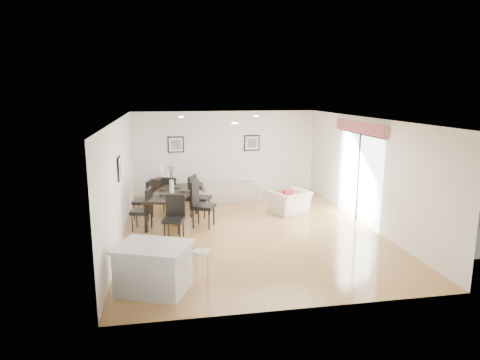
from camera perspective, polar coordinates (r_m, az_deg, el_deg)
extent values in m
plane|color=#B38649|center=(10.59, 1.14, -6.56)|extent=(8.00, 8.00, 0.00)
cube|color=white|center=(14.14, -2.02, 3.70)|extent=(6.00, 0.04, 2.70)
cube|color=white|center=(6.49, 8.16, -6.09)|extent=(6.00, 0.04, 2.70)
cube|color=white|center=(10.10, -15.75, 0.02)|extent=(0.04, 8.00, 2.70)
cube|color=white|center=(11.22, 16.37, 1.12)|extent=(0.04, 8.00, 2.70)
cube|color=white|center=(10.07, 1.20, 8.18)|extent=(6.00, 8.00, 0.02)
imported|color=#A09582|center=(13.16, -1.97, -1.50)|extent=(2.30, 1.35, 0.63)
imported|color=beige|center=(11.93, 6.66, -2.95)|extent=(1.23, 1.17, 0.63)
imported|color=#2F5223|center=(12.22, 28.28, -3.96)|extent=(0.72, 0.68, 0.63)
imported|color=#2F5223|center=(14.21, 23.81, -1.31)|extent=(0.46, 0.46, 0.73)
cube|color=black|center=(11.04, -9.05, -1.87)|extent=(1.47, 2.08, 0.06)
cylinder|color=black|center=(10.46, -12.50, -5.00)|extent=(0.07, 0.07, 0.72)
cylinder|color=black|center=(12.07, -9.68, -2.65)|extent=(0.07, 0.07, 0.72)
cylinder|color=black|center=(10.22, -8.17, -5.25)|extent=(0.07, 0.07, 0.72)
cylinder|color=black|center=(11.86, -5.89, -2.80)|extent=(0.07, 0.07, 0.72)
cube|color=black|center=(10.67, -13.00, -4.11)|extent=(0.57, 0.57, 0.08)
cube|color=black|center=(10.54, -12.02, -2.60)|extent=(0.17, 0.47, 0.56)
cylinder|color=black|center=(10.96, -13.59, -5.09)|extent=(0.04, 0.04, 0.43)
cylinder|color=black|center=(10.86, -11.74, -5.17)|extent=(0.04, 0.04, 0.43)
cylinder|color=black|center=(10.63, -14.17, -5.65)|extent=(0.04, 0.04, 0.43)
cylinder|color=black|center=(10.52, -12.26, -5.74)|extent=(0.04, 0.04, 0.43)
cube|color=black|center=(11.58, -12.80, -2.83)|extent=(0.59, 0.59, 0.08)
cube|color=black|center=(11.44, -11.89, -1.43)|extent=(0.19, 0.47, 0.56)
cylinder|color=black|center=(11.87, -13.29, -3.77)|extent=(0.04, 0.04, 0.43)
cylinder|color=black|center=(11.76, -11.59, -3.85)|extent=(0.04, 0.04, 0.43)
cylinder|color=black|center=(11.54, -13.91, -4.25)|extent=(0.04, 0.04, 0.43)
cylinder|color=black|center=(11.42, -12.17, -4.34)|extent=(0.04, 0.04, 0.43)
cube|color=black|center=(10.68, -4.90, -3.53)|extent=(0.69, 0.69, 0.09)
cube|color=black|center=(10.67, -6.08, -1.75)|extent=(0.27, 0.50, 0.62)
cylinder|color=black|center=(10.51, -4.16, -5.37)|extent=(0.04, 0.04, 0.48)
cylinder|color=black|center=(10.64, -6.26, -5.21)|extent=(0.04, 0.04, 0.48)
cylinder|color=black|center=(10.88, -3.51, -4.76)|extent=(0.04, 0.04, 0.48)
cylinder|color=black|center=(11.01, -5.55, -4.61)|extent=(0.04, 0.04, 0.48)
cube|color=black|center=(11.60, -5.33, -2.44)|extent=(0.66, 0.66, 0.09)
cube|color=black|center=(11.60, -6.35, -0.87)|extent=(0.28, 0.47, 0.59)
cylinder|color=black|center=(11.42, -4.75, -4.05)|extent=(0.04, 0.04, 0.45)
cylinder|color=black|center=(11.56, -6.55, -3.89)|extent=(0.04, 0.04, 0.45)
cylinder|color=black|center=(11.77, -4.08, -3.56)|extent=(0.04, 0.04, 0.45)
cylinder|color=black|center=(11.91, -5.84, -3.41)|extent=(0.04, 0.04, 0.45)
cube|color=black|center=(9.91, -8.83, -5.28)|extent=(0.55, 0.55, 0.08)
cube|color=black|center=(10.01, -8.60, -3.41)|extent=(0.45, 0.18, 0.54)
cylinder|color=black|center=(9.86, -10.03, -6.89)|extent=(0.04, 0.04, 0.41)
cylinder|color=black|center=(10.18, -9.50, -6.27)|extent=(0.04, 0.04, 0.41)
cylinder|color=black|center=(9.78, -8.04, -6.99)|extent=(0.04, 0.04, 0.41)
cylinder|color=black|center=(10.10, -7.56, -6.36)|extent=(0.04, 0.04, 0.41)
cube|color=black|center=(12.34, -9.14, -1.95)|extent=(0.57, 0.57, 0.08)
cube|color=black|center=(12.10, -9.50, -0.88)|extent=(0.43, 0.22, 0.52)
cylinder|color=black|center=(12.49, -8.08, -2.87)|extent=(0.03, 0.03, 0.40)
cylinder|color=black|center=(12.18, -8.64, -3.27)|extent=(0.03, 0.03, 0.40)
cylinder|color=black|center=(12.61, -9.55, -2.78)|extent=(0.03, 0.03, 0.40)
cylinder|color=black|center=(12.30, -10.13, -3.16)|extent=(0.03, 0.03, 0.40)
cylinder|color=white|center=(11.00, -9.08, -0.86)|extent=(0.12, 0.12, 0.34)
cylinder|color=#2F2015|center=(11.04, -7.55, -1.64)|extent=(0.33, 0.33, 0.01)
cylinder|color=black|center=(11.03, -7.55, -1.49)|extent=(0.17, 0.17, 0.05)
cylinder|color=#2F2015|center=(11.53, -8.67, -1.10)|extent=(0.33, 0.33, 0.01)
cylinder|color=black|center=(11.52, -8.67, -0.96)|extent=(0.17, 0.17, 0.05)
cylinder|color=#2F2015|center=(11.34, -10.28, -1.37)|extent=(0.33, 0.33, 0.01)
cylinder|color=black|center=(11.33, -10.28, -1.23)|extent=(0.17, 0.17, 0.05)
cylinder|color=#2F2015|center=(10.73, -10.27, -2.12)|extent=(0.33, 0.33, 0.01)
cylinder|color=black|center=(10.72, -10.28, -1.97)|extent=(0.17, 0.17, 0.05)
cylinder|color=#2F2015|center=(10.54, -8.51, -2.30)|extent=(0.33, 0.33, 0.01)
cylinder|color=black|center=(10.53, -8.51, -2.15)|extent=(0.17, 0.17, 0.05)
cube|color=black|center=(13.59, -7.08, -1.58)|extent=(1.16, 0.79, 0.43)
cube|color=black|center=(13.86, -10.35, -1.05)|extent=(0.58, 0.58, 0.60)
cylinder|color=white|center=(13.78, -10.41, 0.53)|extent=(0.10, 0.10, 0.17)
cone|color=white|center=(13.75, -10.44, 1.36)|extent=(0.21, 0.21, 0.23)
cube|color=#A71815|center=(11.77, 6.38, -2.13)|extent=(0.32, 0.24, 0.32)
cube|color=silver|center=(7.48, -11.49, -11.65)|extent=(1.31, 1.17, 0.77)
cube|color=silver|center=(7.33, -11.62, -8.69)|extent=(1.43, 1.28, 0.05)
cylinder|color=silver|center=(7.40, -5.16, -9.53)|extent=(0.31, 0.31, 0.04)
cylinder|color=silver|center=(7.62, -4.41, -11.48)|extent=(0.02, 0.02, 0.65)
cylinder|color=silver|center=(7.61, -5.97, -11.56)|extent=(0.02, 0.02, 0.65)
cylinder|color=silver|center=(7.42, -5.84, -12.17)|extent=(0.02, 0.02, 0.65)
cylinder|color=silver|center=(7.44, -4.25, -12.09)|extent=(0.02, 0.02, 0.65)
cube|color=black|center=(13.93, -8.56, 4.70)|extent=(0.52, 0.03, 0.52)
cube|color=white|center=(13.93, -8.56, 4.70)|extent=(0.44, 0.04, 0.44)
cube|color=#585853|center=(13.93, -8.56, 4.70)|extent=(0.30, 0.04, 0.30)
cube|color=black|center=(14.22, 1.59, 4.97)|extent=(0.52, 0.03, 0.52)
cube|color=white|center=(14.22, 1.59, 4.97)|extent=(0.44, 0.04, 0.44)
cube|color=#585853|center=(14.22, 1.59, 4.97)|extent=(0.30, 0.04, 0.30)
cube|color=black|center=(9.85, -15.78, 1.50)|extent=(0.03, 0.52, 0.52)
cube|color=white|center=(9.85, -15.78, 1.50)|extent=(0.04, 0.44, 0.44)
cube|color=#585853|center=(9.85, -15.78, 1.50)|extent=(0.04, 0.30, 0.30)
cube|color=white|center=(11.52, 15.56, 0.29)|extent=(0.02, 2.40, 2.25)
cube|color=black|center=(11.51, 15.47, 0.29)|extent=(0.03, 0.05, 2.25)
cube|color=black|center=(11.35, 15.79, 5.96)|extent=(0.03, 2.50, 0.05)
cube|color=maroon|center=(11.31, 15.65, 6.77)|extent=(0.10, 2.70, 0.28)
plane|color=gray|center=(12.77, 23.51, -4.36)|extent=(6.00, 6.00, 0.00)
cube|color=#2D2D2F|center=(13.27, 28.15, -0.20)|extent=(0.08, 5.50, 1.80)
cube|color=brown|center=(15.09, 22.16, 2.00)|extent=(0.35, 0.35, 2.00)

